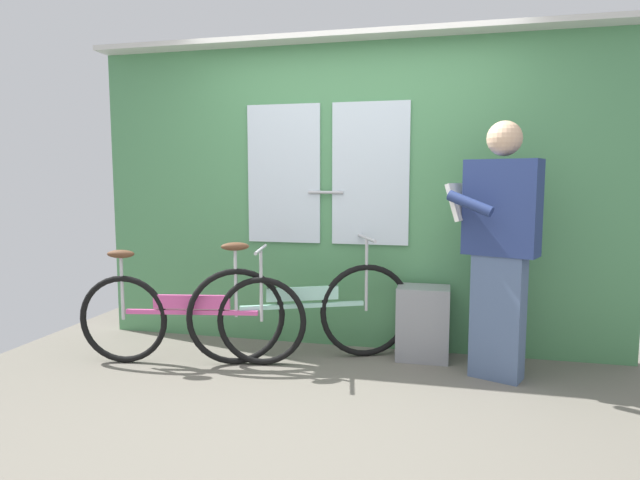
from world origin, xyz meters
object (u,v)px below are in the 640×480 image
bicycle_near_door (191,317)px  bicycle_leaning_behind (302,311)px  trash_bin_by_wall (423,323)px  passenger_reading_newspaper (499,245)px

bicycle_near_door → bicycle_leaning_behind: bicycle_leaning_behind is taller
bicycle_near_door → trash_bin_by_wall: 1.72m
trash_bin_by_wall → passenger_reading_newspaper: bearing=-29.2°
bicycle_leaning_behind → bicycle_near_door: bearing=174.7°
bicycle_near_door → bicycle_leaning_behind: 0.81m
bicycle_leaning_behind → passenger_reading_newspaper: passenger_reading_newspaper is taller
passenger_reading_newspaper → bicycle_leaning_behind: bearing=20.6°
bicycle_leaning_behind → passenger_reading_newspaper: size_ratio=0.90×
passenger_reading_newspaper → bicycle_near_door: bearing=28.1°
bicycle_near_door → trash_bin_by_wall: bearing=6.7°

